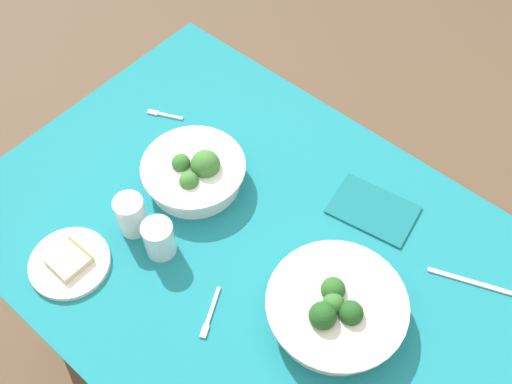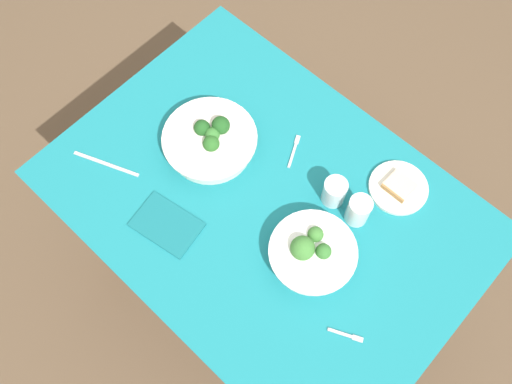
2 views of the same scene
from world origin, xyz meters
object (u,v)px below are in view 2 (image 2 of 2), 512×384
(bread_side_plate, at_px, (398,187))
(napkin_folded_upper, at_px, (167,224))
(broccoli_bowl_near, at_px, (312,253))
(fork_by_far_bowl, at_px, (347,335))
(broccoli_bowl_far, at_px, (210,141))
(table_knife_left, at_px, (106,164))
(water_glass_side, at_px, (358,210))
(water_glass_center, at_px, (334,192))
(fork_by_near_bowl, at_px, (294,150))

(bread_side_plate, xyz_separation_m, napkin_folded_upper, (-0.41, -0.53, -0.01))
(broccoli_bowl_near, distance_m, fork_by_far_bowl, 0.23)
(broccoli_bowl_far, distance_m, bread_side_plate, 0.56)
(broccoli_bowl_far, xyz_separation_m, table_knife_left, (-0.19, -0.25, -0.03))
(table_knife_left, bearing_deg, broccoli_bowl_near, -4.74)
(water_glass_side, relative_size, table_knife_left, 0.46)
(bread_side_plate, xyz_separation_m, fork_by_far_bowl, (0.15, -0.42, -0.01))
(fork_by_far_bowl, bearing_deg, broccoli_bowl_near, 130.16)
(water_glass_side, height_order, napkin_folded_upper, water_glass_side)
(water_glass_center, distance_m, fork_by_far_bowl, 0.39)
(bread_side_plate, bearing_deg, broccoli_bowl_far, -151.24)
(bread_side_plate, height_order, fork_by_far_bowl, bread_side_plate)
(bread_side_plate, bearing_deg, fork_by_near_bowl, -160.18)
(fork_by_far_bowl, bearing_deg, table_knife_left, 161.68)
(broccoli_bowl_near, bearing_deg, table_knife_left, -162.91)
(bread_side_plate, relative_size, water_glass_side, 1.76)
(bread_side_plate, distance_m, water_glass_center, 0.20)
(water_glass_center, xyz_separation_m, water_glass_side, (0.08, -0.00, 0.00))
(water_glass_center, bearing_deg, water_glass_side, -0.26)
(broccoli_bowl_near, xyz_separation_m, water_glass_side, (0.02, 0.18, 0.01))
(fork_by_near_bowl, distance_m, napkin_folded_upper, 0.43)
(bread_side_plate, relative_size, table_knife_left, 0.81)
(water_glass_side, distance_m, table_knife_left, 0.74)
(fork_by_near_bowl, bearing_deg, napkin_folded_upper, 140.07)
(broccoli_bowl_far, relative_size, fork_by_far_bowl, 3.12)
(fork_by_far_bowl, distance_m, fork_by_near_bowl, 0.55)
(water_glass_center, xyz_separation_m, table_knife_left, (-0.56, -0.37, -0.04))
(broccoli_bowl_far, relative_size, fork_by_near_bowl, 2.63)
(water_glass_center, bearing_deg, fork_by_far_bowl, -44.75)
(fork_by_far_bowl, height_order, napkin_folded_upper, napkin_folded_upper)
(bread_side_plate, bearing_deg, broccoli_bowl_near, -98.66)
(water_glass_center, relative_size, table_knife_left, 0.42)
(broccoli_bowl_near, relative_size, napkin_folded_upper, 1.29)
(broccoli_bowl_near, bearing_deg, napkin_folded_upper, -150.49)
(bread_side_plate, height_order, fork_by_near_bowl, bread_side_plate)
(broccoli_bowl_near, xyz_separation_m, fork_by_near_bowl, (-0.25, 0.22, -0.03))
(water_glass_side, distance_m, fork_by_far_bowl, 0.33)
(fork_by_near_bowl, bearing_deg, water_glass_side, -125.13)
(broccoli_bowl_near, bearing_deg, fork_by_far_bowl, -24.84)
(broccoli_bowl_far, bearing_deg, broccoli_bowl_near, -7.64)
(broccoli_bowl_far, bearing_deg, napkin_folded_upper, -72.12)
(water_glass_center, relative_size, water_glass_side, 0.91)
(bread_side_plate, height_order, water_glass_center, water_glass_center)
(water_glass_center, relative_size, fork_by_near_bowl, 0.84)
(fork_by_far_bowl, relative_size, fork_by_near_bowl, 0.84)
(fork_by_far_bowl, xyz_separation_m, fork_by_near_bowl, (-0.46, 0.31, 0.00))
(water_glass_center, distance_m, fork_by_near_bowl, 0.19)
(broccoli_bowl_near, distance_m, bread_side_plate, 0.33)
(napkin_folded_upper, bearing_deg, broccoli_bowl_near, 29.51)
(napkin_folded_upper, bearing_deg, water_glass_center, 52.83)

